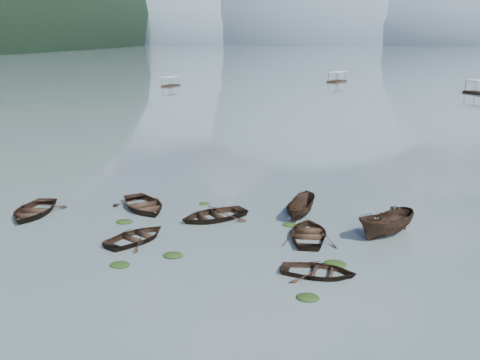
% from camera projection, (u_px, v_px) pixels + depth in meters
% --- Properties ---
extents(ground_plane, '(2400.00, 2400.00, 0.00)m').
position_uv_depth(ground_plane, '(190.00, 281.00, 26.37)').
color(ground_plane, '#4B5B5E').
extents(haze_mtn_a, '(520.00, 520.00, 280.00)m').
position_uv_depth(haze_mtn_a, '(199.00, 43.00, 928.13)').
color(haze_mtn_a, '#475666').
rests_on(haze_mtn_a, ground).
extents(haze_mtn_b, '(520.00, 520.00, 340.00)m').
position_uv_depth(haze_mtn_b, '(314.00, 43.00, 888.43)').
color(haze_mtn_b, '#475666').
rests_on(haze_mtn_b, ground).
extents(haze_mtn_c, '(520.00, 520.00, 260.00)m').
position_uv_depth(haze_mtn_c, '(441.00, 43.00, 848.72)').
color(haze_mtn_c, '#475666').
rests_on(haze_mtn_c, ground).
extents(rowboat_0, '(4.10, 5.29, 1.01)m').
position_uv_depth(rowboat_0, '(33.00, 215.00, 36.16)').
color(rowboat_0, black).
rests_on(rowboat_0, ground).
extents(rowboat_1, '(4.49, 5.03, 0.86)m').
position_uv_depth(rowboat_1, '(137.00, 241.00, 31.57)').
color(rowboat_1, black).
rests_on(rowboat_1, ground).
extents(rowboat_3, '(3.70, 4.88, 0.95)m').
position_uv_depth(rowboat_3, '(309.00, 238.00, 32.04)').
color(rowboat_3, black).
rests_on(rowboat_3, ground).
extents(rowboat_4, '(3.92, 2.87, 0.79)m').
position_uv_depth(rowboat_4, '(318.00, 275.00, 27.02)').
color(rowboat_4, black).
rests_on(rowboat_4, ground).
extents(rowboat_5, '(4.33, 4.55, 1.77)m').
position_uv_depth(rowboat_5, '(386.00, 236.00, 32.32)').
color(rowboat_5, black).
rests_on(rowboat_5, ground).
extents(rowboat_6, '(5.97, 6.12, 1.04)m').
position_uv_depth(rowboat_6, '(144.00, 209.00, 37.29)').
color(rowboat_6, black).
rests_on(rowboat_6, ground).
extents(rowboat_7, '(5.67, 5.58, 0.96)m').
position_uv_depth(rowboat_7, '(213.00, 219.00, 35.30)').
color(rowboat_7, black).
rests_on(rowboat_7, ground).
extents(rowboat_8, '(2.18, 4.10, 1.50)m').
position_uv_depth(rowboat_8, '(300.00, 216.00, 35.89)').
color(rowboat_8, black).
rests_on(rowboat_8, ground).
extents(weed_clump_0, '(1.08, 0.88, 0.24)m').
position_uv_depth(weed_clump_0, '(120.00, 266.00, 28.14)').
color(weed_clump_0, black).
rests_on(weed_clump_0, ground).
extents(weed_clump_1, '(1.12, 0.89, 0.25)m').
position_uv_depth(weed_clump_1, '(173.00, 256.00, 29.33)').
color(weed_clump_1, black).
rests_on(weed_clump_1, ground).
extents(weed_clump_2, '(1.08, 0.87, 0.23)m').
position_uv_depth(weed_clump_2, '(308.00, 298.00, 24.63)').
color(weed_clump_2, black).
rests_on(weed_clump_2, ground).
extents(weed_clump_3, '(0.89, 0.75, 0.20)m').
position_uv_depth(weed_clump_3, '(220.00, 221.00, 34.96)').
color(weed_clump_3, black).
rests_on(weed_clump_3, ground).
extents(weed_clump_4, '(1.22, 0.97, 0.25)m').
position_uv_depth(weed_clump_4, '(335.00, 265.00, 28.23)').
color(weed_clump_4, black).
rests_on(weed_clump_4, ground).
extents(weed_clump_5, '(1.09, 0.88, 0.23)m').
position_uv_depth(weed_clump_5, '(124.00, 222.00, 34.65)').
color(weed_clump_5, black).
rests_on(weed_clump_5, ground).
extents(weed_clump_6, '(0.82, 0.68, 0.17)m').
position_uv_depth(weed_clump_6, '(204.00, 204.00, 38.45)').
color(weed_clump_6, black).
rests_on(weed_clump_6, ground).
extents(weed_clump_7, '(0.96, 0.77, 0.21)m').
position_uv_depth(weed_clump_7, '(290.00, 225.00, 34.10)').
color(weed_clump_7, black).
rests_on(weed_clump_7, ground).
extents(pontoon_left, '(3.12, 5.97, 2.19)m').
position_uv_depth(pontoon_left, '(171.00, 86.00, 127.82)').
color(pontoon_left, black).
rests_on(pontoon_left, ground).
extents(pontoon_centre, '(5.10, 7.14, 2.53)m').
position_uv_depth(pontoon_centre, '(337.00, 82.00, 139.42)').
color(pontoon_centre, black).
rests_on(pontoon_centre, ground).
extents(pontoon_right, '(5.33, 7.44, 2.63)m').
position_uv_depth(pontoon_right, '(478.00, 94.00, 111.03)').
color(pontoon_right, black).
rests_on(pontoon_right, ground).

